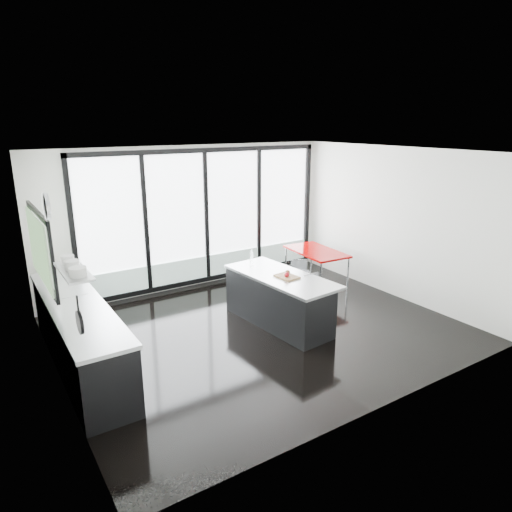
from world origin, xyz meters
TOP-DOWN VIEW (x-y plane):
  - floor at (0.00, 0.00)m, footprint 6.00×5.00m
  - ceiling at (0.00, 0.00)m, footprint 6.00×5.00m
  - wall_back at (0.27, 2.47)m, footprint 6.00×0.09m
  - wall_front at (0.00, -2.50)m, footprint 6.00×0.00m
  - wall_left at (-2.97, 0.27)m, footprint 0.26×5.00m
  - wall_right at (3.00, 0.00)m, footprint 0.00×5.00m
  - counter_cabinets at (-2.67, 0.40)m, footprint 0.69×3.24m
  - island at (0.37, 0.06)m, footprint 1.04×2.11m
  - bar_stool_near at (0.87, -0.31)m, footprint 0.43×0.43m
  - bar_stool_far at (1.21, 0.53)m, footprint 0.51×0.51m
  - red_table at (2.13, 1.19)m, footprint 0.86×1.39m

SIDE VIEW (x-z plane):
  - floor at x=0.00m, z-range 0.00..0.00m
  - bar_stool_far at x=1.21m, z-range 0.00..0.62m
  - bar_stool_near at x=0.87m, z-range 0.00..0.65m
  - red_table at x=2.13m, z-range 0.00..0.72m
  - island at x=0.37m, z-range -0.12..0.96m
  - counter_cabinets at x=-2.67m, z-range -0.22..1.14m
  - wall_back at x=0.27m, z-range -0.13..2.67m
  - wall_front at x=0.00m, z-range 0.00..2.80m
  - wall_right at x=3.00m, z-range 0.00..2.80m
  - wall_left at x=-2.97m, z-range 0.16..2.96m
  - ceiling at x=0.00m, z-range 2.80..2.80m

